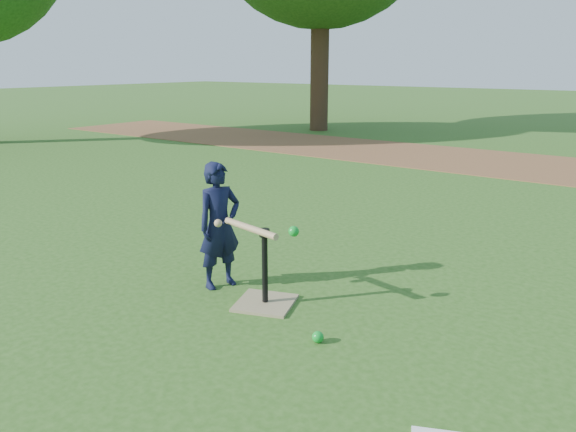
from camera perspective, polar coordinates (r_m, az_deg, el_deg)
The scene contains 6 objects.
ground at distance 4.64m, azimuth -3.15°, elevation -7.89°, with size 80.00×80.00×0.00m, color #285116.
dirt_strip at distance 11.26m, azimuth 22.01°, elevation 4.88°, with size 24.00×3.00×0.01m, color brown.
child at distance 4.65m, azimuth -6.98°, elevation -0.97°, with size 0.39×0.25×1.06m, color black.
wiffle_ball_ground at distance 3.87m, azimuth 3.05°, elevation -12.17°, with size 0.08×0.08×0.08m, color #0D9927.
batting_tee at distance 4.40m, azimuth -2.34°, elevation -7.63°, with size 0.55×0.55×0.61m.
swing_action at distance 4.27m, azimuth -3.30°, elevation -1.27°, with size 0.73×0.19×0.10m.
Camera 1 is at (2.73, -3.27, 1.82)m, focal length 35.00 mm.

